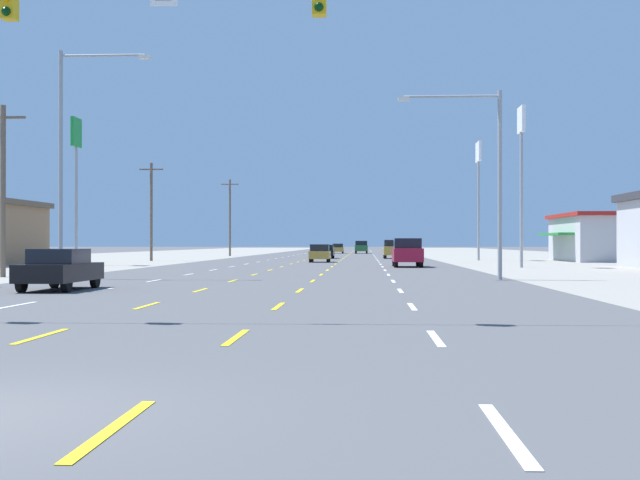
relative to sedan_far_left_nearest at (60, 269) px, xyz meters
The scene contains 21 objects.
ground_plane 44.56m from the sedan_far_left_nearest, 81.27° to the left, with size 572.00×572.00×0.00m, color #4C4C4F.
lot_apron_left 47.58m from the sedan_far_left_nearest, 112.22° to the left, with size 28.00×440.00×0.01m, color gray.
lot_apron_right 54.16m from the sedan_far_left_nearest, 54.41° to the left, with size 28.00×440.00×0.01m, color gray.
lane_markings 82.82m from the sedan_far_left_nearest, 85.32° to the left, with size 10.64×227.60×0.01m.
signal_span_wire 13.78m from the sedan_far_left_nearest, 61.27° to the right, with size 25.96×0.53×9.11m.
sedan_far_left_nearest is the anchor object (origin of this frame).
suv_far_right_near 33.05m from the sedan_far_left_nearest, 65.47° to the left, with size 1.98×4.90×1.98m.
hatchback_center_turn_mid 44.98m from the sedan_far_left_nearest, 81.15° to the left, with size 1.72×3.90×1.54m.
suv_far_right_midfar 63.99m from the sedan_far_left_nearest, 77.56° to the left, with size 1.98×4.90×1.98m.
sedan_center_turn_far 62.96m from the sedan_far_left_nearest, 83.98° to the left, with size 1.80×4.50×1.46m.
suv_inner_right_farther 105.86m from the sedan_far_left_nearest, 84.44° to the left, with size 1.98×4.90×1.98m.
hatchback_center_turn_farthest 105.86m from the sedan_far_left_nearest, 86.42° to the left, with size 1.72×3.90×1.54m.
storefront_right_row_2 60.33m from the sedan_far_left_nearest, 55.94° to the left, with size 11.57×13.19×4.33m.
pole_sign_left_row_1 35.68m from the sedan_far_left_nearest, 107.75° to the left, with size 0.24×1.87×10.96m.
pole_sign_right_row_1 36.73m from the sedan_far_left_nearest, 53.62° to the left, with size 0.24×1.89×10.87m.
pole_sign_right_row_2 57.57m from the sedan_far_left_nearest, 67.76° to the left, with size 0.24×2.62×11.25m.
streetlight_left_row_0 11.37m from the sedan_far_left_nearest, 107.25° to the left, with size 4.34×0.26×10.65m.
streetlight_right_row_0 19.44m from the sedan_far_left_nearest, 30.35° to the left, with size 4.71×0.26×8.60m.
utility_pole_left_row_0 13.51m from the sedan_far_left_nearest, 121.40° to the left, with size 2.20×0.26×8.37m.
utility_pole_left_row_1 49.81m from the sedan_far_left_nearest, 100.30° to the left, with size 2.20×0.26×9.04m.
utility_pole_left_row_2 79.74m from the sedan_far_left_nearest, 94.57° to the left, with size 2.20×0.26×9.72m.
Camera 1 is at (4.01, -8.19, 1.67)m, focal length 48.73 mm.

